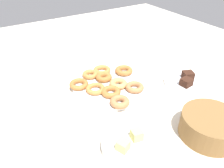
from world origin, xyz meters
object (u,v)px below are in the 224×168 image
donut_8 (102,70)px  fruit_bowl (128,146)px  donut_7 (118,84)px  brownie_near (188,75)px  melon_chunk_left (137,135)px  donut_6 (79,84)px  melon_chunk_right (123,145)px  donut_0 (124,71)px  brownie_far (186,82)px  donut_4 (135,87)px  donut_2 (96,89)px  cake_plate (185,83)px  donut_5 (90,74)px  donut_1 (104,77)px  donut_9 (111,92)px  donut_plate (109,88)px  basket (210,126)px  donut_3 (120,102)px

donut_8 → fruit_bowl: size_ratio=0.49×
donut_7 → donut_8: bearing=-89.7°
brownie_near → melon_chunk_left: size_ratio=1.38×
donut_6 → melon_chunk_right: size_ratio=2.51×
donut_0 → brownie_far: brownie_far is taller
brownie_far → melon_chunk_right: (0.48, 0.18, 0.02)m
donut_4 → melon_chunk_left: (0.19, 0.26, 0.02)m
donut_2 → cake_plate: donut_2 is taller
donut_5 → donut_6: size_ratio=0.88×
donut_8 → cake_plate: bearing=136.5°
donut_8 → fruit_bowl: (0.17, 0.48, -0.01)m
brownie_near → donut_8: bearing=-39.3°
donut_1 → brownie_near: bearing=150.3°
donut_5 → donut_9: donut_9 is taller
melon_chunk_right → cake_plate: bearing=-158.4°
cake_plate → donut_1: bearing=-33.8°
donut_1 → brownie_near: (-0.37, 0.21, 0.00)m
donut_8 → brownie_far: brownie_far is taller
donut_plate → melon_chunk_left: size_ratio=9.44×
donut_2 → donut_8: 0.17m
donut_1 → melon_chunk_right: size_ratio=2.25×
melon_chunk_left → donut_plate: bearing=-105.8°
donut_2 → cake_plate: bearing=159.1°
donut_7 → donut_9: donut_7 is taller
brownie_near → basket: basket is taller
donut_5 → donut_9: (-0.01, 0.19, 0.00)m
donut_0 → donut_4: donut_0 is taller
donut_6 → donut_8: (-0.16, -0.06, -0.00)m
donut_0 → donut_5: bearing=-19.8°
donut_5 → donut_8: bearing=-175.5°
donut_5 → basket: size_ratio=0.38×
donut_0 → donut_4: size_ratio=1.07×
cake_plate → donut_2: bearing=-20.9°
donut_6 → fruit_bowl: size_ratio=0.49×
donut_0 → cake_plate: bearing=133.4°
melon_chunk_right → donut_8: bearing=-112.3°
brownie_near → cake_plate: bearing=26.6°
donut_plate → donut_3: (0.03, 0.14, 0.02)m
donut_4 → donut_8: 0.22m
donut_plate → melon_chunk_left: 0.36m
melon_chunk_right → melon_chunk_left: bearing=-167.9°
cake_plate → melon_chunk_left: size_ratio=5.67×
donut_6 → basket: size_ratio=0.42×
donut_1 → brownie_near: size_ratio=1.63×
cake_plate → melon_chunk_left: 0.48m
donut_1 → donut_7: same height
donut_1 → basket: basket is taller
basket → melon_chunk_left: basket is taller
donut_5 → melon_chunk_right: melon_chunk_right is taller
donut_plate → donut_4: size_ratio=3.96×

